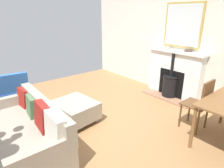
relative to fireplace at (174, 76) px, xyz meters
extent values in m
cube|color=olive|center=(2.49, -0.21, -0.52)|extent=(5.42, 5.72, 0.01)
cube|color=silver|center=(-0.22, -0.21, 0.82)|extent=(0.12, 5.72, 2.67)
cube|color=#93664C|center=(0.25, 0.00, -0.50)|extent=(0.32, 1.27, 0.03)
cube|color=white|center=(-0.03, 0.00, 0.03)|extent=(0.25, 1.34, 1.09)
cube|color=black|center=(0.07, 0.00, -0.16)|extent=(0.06, 0.65, 0.64)
cylinder|color=black|center=(0.11, 0.00, -0.24)|extent=(0.35, 0.35, 0.48)
cylinder|color=black|center=(0.11, 0.00, 0.01)|extent=(0.37, 0.37, 0.02)
cylinder|color=black|center=(0.11, 0.00, 0.30)|extent=(0.07, 0.07, 0.55)
cube|color=white|center=(-0.01, 0.00, 0.60)|extent=(0.30, 1.42, 0.05)
cube|color=tan|center=(-0.13, 0.00, 1.17)|extent=(0.04, 0.91, 0.98)
cube|color=silver|center=(-0.11, 0.00, 1.17)|extent=(0.01, 0.83, 0.90)
cylinder|color=#9E9384|center=(-0.04, -0.27, 0.65)|extent=(0.13, 0.13, 0.04)
torus|color=#9E9384|center=(-0.04, -0.27, 0.66)|extent=(0.13, 0.13, 0.01)
cylinder|color=#47382D|center=(-0.04, 0.26, 0.65)|extent=(0.17, 0.17, 0.05)
torus|color=#47382D|center=(-0.04, 0.26, 0.67)|extent=(0.17, 0.17, 0.01)
cylinder|color=#B2B2B7|center=(3.12, -0.98, -0.46)|extent=(0.04, 0.04, 0.10)
cylinder|color=#B2B2B7|center=(3.15, 0.55, -0.46)|extent=(0.04, 0.04, 0.10)
cube|color=gray|center=(3.45, -0.22, -0.26)|extent=(0.83, 1.81, 0.30)
cube|color=gray|center=(3.11, -0.21, 0.06)|extent=(0.17, 1.80, 0.34)
cube|color=gray|center=(3.44, -1.06, -0.02)|extent=(0.76, 0.13, 0.17)
cube|color=gray|center=(3.47, 0.62, -0.02)|extent=(0.76, 0.13, 0.17)
cube|color=maroon|center=(3.20, -0.91, 0.04)|extent=(0.18, 0.33, 0.33)
cube|color=#4C6B47|center=(3.21, -0.48, 0.04)|extent=(0.17, 0.34, 0.34)
cube|color=maroon|center=(3.22, -0.01, 0.07)|extent=(0.18, 0.40, 0.40)
cube|color=beige|center=(3.22, 0.42, 0.07)|extent=(0.15, 0.41, 0.41)
cylinder|color=#B2B2B7|center=(2.75, -0.75, -0.47)|extent=(0.04, 0.04, 0.09)
cylinder|color=#B2B2B7|center=(2.69, -0.14, -0.47)|extent=(0.04, 0.04, 0.09)
cylinder|color=#B2B2B7|center=(2.23, -0.81, -0.47)|extent=(0.04, 0.04, 0.09)
cylinder|color=#B2B2B7|center=(2.17, -0.19, -0.47)|extent=(0.04, 0.04, 0.09)
cube|color=gray|center=(2.46, -0.47, -0.27)|extent=(0.73, 0.84, 0.31)
cube|color=brown|center=(2.89, -2.15, -0.35)|extent=(0.05, 0.05, 0.33)
cube|color=brown|center=(3.40, -2.20, -0.35)|extent=(0.05, 0.05, 0.33)
cube|color=brown|center=(2.94, -1.68, -0.35)|extent=(0.05, 0.05, 0.33)
cube|color=brown|center=(3.44, -1.72, -0.35)|extent=(0.05, 0.05, 0.33)
cube|color=#2D60B2|center=(3.17, -1.94, -0.16)|extent=(0.65, 0.61, 0.08)
cube|color=#2D60B2|center=(3.19, -1.69, 0.08)|extent=(0.61, 0.18, 0.42)
cube|color=brown|center=(2.85, -1.91, -0.07)|extent=(0.09, 0.53, 0.04)
cylinder|color=brown|center=(0.42, 1.33, -0.16)|extent=(0.05, 0.05, 0.70)
cylinder|color=brown|center=(1.51, 1.33, -0.16)|extent=(0.05, 0.05, 0.70)
cylinder|color=brown|center=(0.81, 0.90, -0.28)|extent=(0.03, 0.03, 0.45)
cylinder|color=brown|center=(1.13, 0.90, -0.28)|extent=(0.03, 0.03, 0.45)
cylinder|color=brown|center=(0.80, 1.22, -0.28)|extent=(0.03, 0.03, 0.45)
cylinder|color=brown|center=(1.12, 1.22, -0.28)|extent=(0.03, 0.03, 0.45)
cube|color=brown|center=(0.96, 1.06, -0.05)|extent=(0.40, 0.40, 0.02)
cube|color=brown|center=(0.96, 1.23, 0.19)|extent=(0.36, 0.04, 0.45)
camera|label=1|loc=(3.96, 2.40, 1.41)|focal=30.48mm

